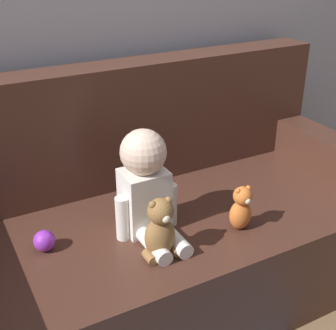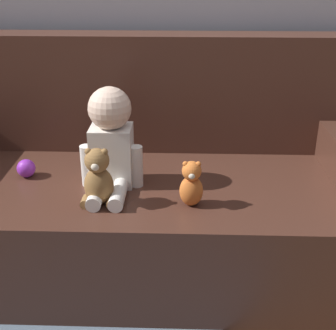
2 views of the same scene
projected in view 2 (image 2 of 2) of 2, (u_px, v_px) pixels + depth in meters
The scene contains 6 objects.
ground_plane at pixel (145, 261), 2.27m from camera, with size 12.00×12.00×0.00m, color brown.
couch at pixel (145, 193), 2.19m from camera, with size 1.97×0.91×1.02m.
person_baby at pixel (111, 142), 1.93m from camera, with size 0.26×0.35×0.43m.
teddy_bear_brown at pixel (98, 179), 1.81m from camera, with size 0.14×0.11×0.24m.
plush_toy_side at pixel (191, 184), 1.81m from camera, with size 0.09×0.09×0.19m.
toy_ball at pixel (26, 168), 2.07m from camera, with size 0.08×0.08×0.08m.
Camera 2 is at (0.17, -1.86, 1.38)m, focal length 50.00 mm.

